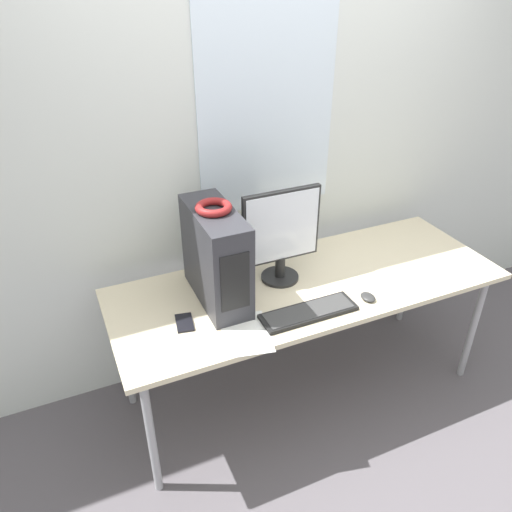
{
  "coord_description": "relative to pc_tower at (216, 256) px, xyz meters",
  "views": [
    {
      "loc": [
        -1.13,
        -1.48,
        2.21
      ],
      "look_at": [
        -0.3,
        0.38,
        0.99
      ],
      "focal_mm": 35.0,
      "sensor_mm": 36.0,
      "label": 1
    }
  ],
  "objects": [
    {
      "name": "desk",
      "position": [
        0.48,
        -0.07,
        -0.29
      ],
      "size": [
        2.06,
        0.76,
        0.76
      ],
      "color": "beige",
      "rests_on": "ground_plane"
    },
    {
      "name": "cell_phone",
      "position": [
        -0.21,
        -0.14,
        -0.23
      ],
      "size": [
        0.1,
        0.14,
        0.01
      ],
      "rotation": [
        0.0,
        0.0,
        -0.18
      ],
      "color": "black",
      "rests_on": "desk"
    },
    {
      "name": "pc_tower",
      "position": [
        0.0,
        0.0,
        0.0
      ],
      "size": [
        0.19,
        0.49,
        0.47
      ],
      "color": "#2D2D33",
      "rests_on": "desk"
    },
    {
      "name": "keyboard",
      "position": [
        0.34,
        -0.31,
        -0.23
      ],
      "size": [
        0.47,
        0.14,
        0.02
      ],
      "color": "black",
      "rests_on": "desk"
    },
    {
      "name": "headphones",
      "position": [
        0.0,
        0.0,
        0.25
      ],
      "size": [
        0.17,
        0.17,
        0.04
      ],
      "color": "maroon",
      "rests_on": "pc_tower"
    },
    {
      "name": "mouse",
      "position": [
        0.67,
        -0.32,
        -0.22
      ],
      "size": [
        0.06,
        0.09,
        0.03
      ],
      "color": "#2D2D2D",
      "rests_on": "desk"
    },
    {
      "name": "ground_plane",
      "position": [
        0.48,
        -0.45,
        -0.99
      ],
      "size": [
        14.0,
        14.0,
        0.0
      ],
      "primitive_type": "plane",
      "color": "#565156"
    },
    {
      "name": "monitor_main",
      "position": [
        0.36,
        0.03,
        0.03
      ],
      "size": [
        0.41,
        0.2,
        0.5
      ],
      "color": "black",
      "rests_on": "desk"
    },
    {
      "name": "paper_sheet_left",
      "position": [
        0.02,
        -0.32,
        -0.24
      ],
      "size": [
        0.27,
        0.33,
        0.0
      ],
      "rotation": [
        0.0,
        0.0,
        -0.22
      ],
      "color": "white",
      "rests_on": "desk"
    },
    {
      "name": "wall_back",
      "position": [
        0.48,
        0.44,
        0.36
      ],
      "size": [
        8.0,
        0.07,
        2.7
      ],
      "color": "silver",
      "rests_on": "ground_plane"
    }
  ]
}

